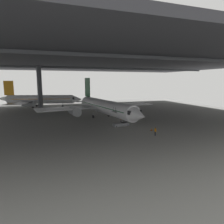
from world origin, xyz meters
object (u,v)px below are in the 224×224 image
airplane_main (104,107)px  traffic_cone_orange (151,129)px  boarding_stairs (121,123)px  crew_worker_near_nose (155,131)px  airplane_distant (39,99)px  crew_worker_by_stairs (121,119)px

airplane_main → traffic_cone_orange: airplane_main is taller
airplane_main → boarding_stairs: bearing=-84.7°
airplane_main → boarding_stairs: (1.00, -10.82, -2.84)m
crew_worker_near_nose → boarding_stairs: bearing=107.6°
boarding_stairs → airplane_distant: (-19.62, 44.39, 2.66)m
crew_worker_near_nose → traffic_cone_orange: size_ratio=2.91×
boarding_stairs → crew_worker_by_stairs: boarding_stairs is taller
traffic_cone_orange → airplane_main: bearing=108.1°
airplane_main → airplane_distant: (-18.62, 33.57, -0.18)m
boarding_stairs → crew_worker_near_nose: bearing=-72.4°
traffic_cone_orange → airplane_distant: bearing=115.5°
airplane_distant → traffic_cone_orange: (24.38, -51.14, -3.11)m
boarding_stairs → traffic_cone_orange: size_ratio=8.01×
crew_worker_by_stairs → traffic_cone_orange: bearing=-73.1°
crew_worker_near_nose → crew_worker_by_stairs: bearing=97.1°
airplane_main → boarding_stairs: airplane_main is taller
traffic_cone_orange → boarding_stairs: bearing=125.2°
airplane_distant → traffic_cone_orange: size_ratio=58.55×
boarding_stairs → traffic_cone_orange: (4.76, -6.76, -0.45)m
crew_worker_near_nose → traffic_cone_orange: 4.21m
crew_worker_by_stairs → airplane_distant: size_ratio=0.05×
crew_worker_near_nose → crew_worker_by_stairs: size_ratio=1.04×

